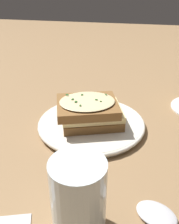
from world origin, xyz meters
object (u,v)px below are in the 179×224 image
at_px(dinner_plate, 90,124).
at_px(sandwich, 89,111).
at_px(water_glass, 79,199).
at_px(spoon, 163,218).

xyz_separation_m(dinner_plate, sandwich, (0.00, 0.00, 0.04)).
xyz_separation_m(water_glass, spoon, (-0.12, -0.04, -0.06)).
height_order(dinner_plate, water_glass, water_glass).
bearing_deg(sandwich, dinner_plate, -119.76).
relative_size(sandwich, water_glass, 1.32).
xyz_separation_m(dinner_plate, water_glass, (-0.03, 0.26, 0.05)).
height_order(water_glass, spoon, water_glass).
distance_m(water_glass, spoon, 0.13).
bearing_deg(water_glass, dinner_plate, -83.09).
bearing_deg(sandwich, water_glass, 97.34).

